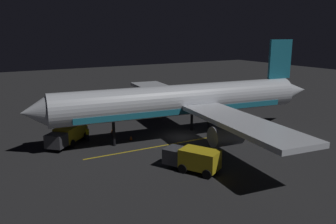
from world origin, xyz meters
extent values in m
cube|color=#28282A|center=(0.00, 0.00, -0.10)|extent=(180.00, 180.00, 0.20)
cube|color=gold|center=(-1.76, 4.00, 0.00)|extent=(0.76, 18.44, 0.01)
cylinder|color=silver|center=(0.00, 0.00, 4.82)|extent=(7.76, 32.07, 3.78)
cube|color=teal|center=(0.00, 0.00, 3.78)|extent=(6.97, 27.31, 0.68)
cone|color=silver|center=(2.15, 16.92, 4.82)|extent=(4.06, 3.47, 3.71)
cone|color=silver|center=(-2.22, -17.49, 4.82)|extent=(3.95, 4.93, 3.40)
cube|color=teal|center=(-1.88, -14.81, 9.37)|extent=(0.81, 3.62, 5.33)
cube|color=silver|center=(-10.55, -0.27, 4.25)|extent=(17.55, 6.91, 0.50)
cylinder|color=slate|center=(-9.55, 0.82, 2.85)|extent=(2.49, 3.44, 2.10)
cube|color=silver|center=(10.15, -2.89, 4.25)|extent=(17.55, 6.91, 0.50)
cylinder|color=slate|center=(9.45, -1.60, 2.85)|extent=(2.49, 3.44, 2.10)
cylinder|color=black|center=(1.10, 8.69, 1.46)|extent=(0.40, 0.40, 2.93)
cylinder|color=black|center=(-2.58, -2.29, 1.46)|extent=(0.40, 0.40, 2.93)
cylinder|color=black|center=(1.93, -2.86, 1.46)|extent=(0.40, 0.40, 2.93)
cube|color=gold|center=(4.88, 12.68, 1.30)|extent=(4.61, 4.64, 1.71)
cube|color=#38383D|center=(2.69, 14.91, 1.20)|extent=(2.68, 2.68, 1.50)
cylinder|color=black|center=(3.79, 13.79, 0.45)|extent=(2.28, 2.26, 0.90)
cylinder|color=black|center=(5.97, 11.58, 0.45)|extent=(2.28, 2.26, 0.90)
cube|color=gold|center=(-10.38, 4.62, 1.34)|extent=(4.17, 3.55, 1.78)
cube|color=#38383D|center=(-7.99, 5.90, 1.20)|extent=(2.53, 2.61, 1.50)
cylinder|color=black|center=(-9.27, 5.22, 0.45)|extent=(1.88, 2.46, 0.90)
cylinder|color=black|center=(-11.50, 4.03, 0.45)|extent=(1.88, 2.46, 0.90)
cylinder|color=black|center=(4.46, 10.79, 0.42)|extent=(0.32, 0.32, 0.85)
cylinder|color=yellow|center=(4.46, 10.79, 1.18)|extent=(0.40, 0.40, 0.65)
sphere|color=tan|center=(4.46, 10.79, 1.62)|extent=(0.24, 0.24, 0.24)
cone|color=#EA590F|center=(6.09, 6.99, 0.28)|extent=(0.36, 0.36, 0.55)
cube|color=black|center=(6.09, 6.99, 0.01)|extent=(0.50, 0.50, 0.03)
cone|color=#EA590F|center=(2.09, 6.08, 0.28)|extent=(0.36, 0.36, 0.55)
cube|color=black|center=(2.09, 6.08, 0.01)|extent=(0.50, 0.50, 0.03)
cone|color=#EA590F|center=(-3.13, 2.52, 0.28)|extent=(0.36, 0.36, 0.55)
cube|color=black|center=(-3.13, 2.52, 0.01)|extent=(0.50, 0.50, 0.03)
cone|color=#EA590F|center=(-6.87, 3.02, 0.28)|extent=(0.36, 0.36, 0.55)
cube|color=black|center=(-6.87, 3.02, 0.01)|extent=(0.50, 0.50, 0.03)
camera|label=1|loc=(-35.22, 22.69, 13.06)|focal=36.77mm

